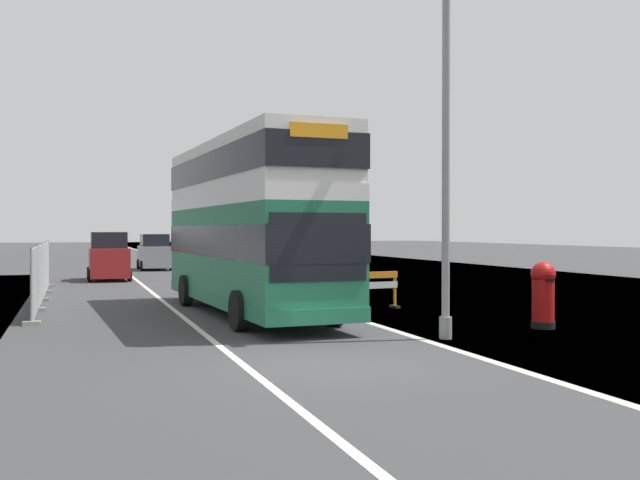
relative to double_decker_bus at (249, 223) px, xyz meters
The scene contains 8 objects.
ground 8.56m from the double_decker_bus, 89.87° to the right, with size 140.00×280.00×0.10m.
double_decker_bus is the anchor object (origin of this frame).
lamppost_foreground 7.05m from the double_decker_bus, 63.46° to the right, with size 0.29×0.70×8.12m.
red_pillar_postbox 8.46m from the double_decker_bus, 40.72° to the right, with size 0.62×0.62×1.67m.
roadworks_barrier 4.52m from the double_decker_bus, ahead, with size 1.55×0.68×1.16m.
construction_site_fence 8.57m from the double_decker_bus, 134.62° to the left, with size 0.44×13.80×2.02m.
car_oncoming_near 16.87m from the double_decker_bus, 101.09° to the left, with size 2.01×3.82×2.35m.
car_receding_mid 25.58m from the double_decker_bus, 90.25° to the left, with size 1.92×4.13×2.20m.
Camera 1 is at (-4.26, -12.93, 2.47)m, focal length 41.68 mm.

